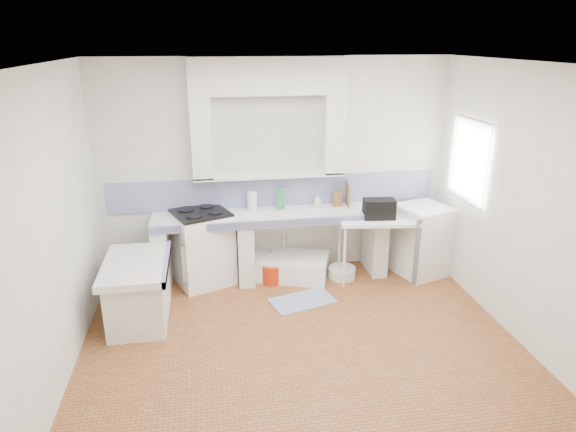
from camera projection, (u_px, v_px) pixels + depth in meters
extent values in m
plane|color=#95572D|center=(304.00, 350.00, 5.16)|extent=(4.50, 4.50, 0.00)
plane|color=white|center=(307.00, 64.00, 4.22)|extent=(4.50, 4.50, 0.00)
plane|color=white|center=(276.00, 169.00, 6.55)|extent=(4.50, 0.00, 4.50)
plane|color=white|center=(375.00, 342.00, 2.83)|extent=(4.50, 0.00, 4.50)
plane|color=white|center=(49.00, 236.00, 4.34)|extent=(0.00, 4.50, 4.50)
plane|color=white|center=(527.00, 209.00, 5.03)|extent=(0.00, 4.50, 4.50)
cube|color=white|center=(268.00, 76.00, 6.02)|extent=(1.90, 0.25, 0.45)
cube|color=#392012|center=(483.00, 161.00, 6.11)|extent=(0.35, 0.86, 1.06)
cube|color=white|center=(476.00, 130.00, 5.96)|extent=(0.01, 0.84, 0.24)
cube|color=white|center=(271.00, 216.00, 6.43)|extent=(3.00, 0.60, 0.08)
cube|color=navy|center=(274.00, 224.00, 6.17)|extent=(3.00, 0.04, 0.10)
cube|color=white|center=(162.00, 256.00, 6.37)|extent=(0.20, 0.55, 0.82)
cube|color=white|center=(245.00, 250.00, 6.53)|extent=(0.20, 0.55, 0.82)
cube|color=white|center=(375.00, 242.00, 6.80)|extent=(0.20, 0.55, 0.82)
cube|color=white|center=(136.00, 265.00, 5.51)|extent=(0.70, 1.10, 0.08)
cube|color=white|center=(139.00, 294.00, 5.63)|extent=(0.60, 1.00, 0.62)
cube|color=navy|center=(167.00, 263.00, 5.56)|extent=(0.04, 1.10, 0.10)
cube|color=navy|center=(276.00, 191.00, 6.63)|extent=(4.27, 0.03, 0.40)
cube|color=white|center=(203.00, 248.00, 6.45)|extent=(0.85, 0.83, 0.93)
cube|color=white|center=(286.00, 267.00, 6.71)|extent=(1.21, 0.91, 0.26)
cube|color=white|center=(377.00, 248.00, 6.57)|extent=(1.08, 0.69, 0.05)
cube|color=white|center=(422.00, 240.00, 6.70)|extent=(0.77, 0.77, 0.94)
cylinder|color=red|center=(272.00, 273.00, 6.54)|extent=(0.31, 0.31, 0.25)
cylinder|color=#D83300|center=(291.00, 269.00, 6.64)|extent=(0.31, 0.31, 0.28)
cylinder|color=#0720CD|center=(311.00, 267.00, 6.69)|extent=(0.35, 0.35, 0.28)
cylinder|color=white|center=(342.00, 272.00, 6.69)|extent=(0.41, 0.41, 0.14)
cylinder|color=silver|center=(271.00, 262.00, 6.80)|extent=(0.11, 0.11, 0.31)
cylinder|color=silver|center=(293.00, 261.00, 6.86)|extent=(0.09, 0.09, 0.27)
cube|color=black|center=(379.00, 209.00, 6.37)|extent=(0.42, 0.27, 0.25)
cylinder|color=#2F7D4A|center=(279.00, 199.00, 6.49)|extent=(0.07, 0.07, 0.29)
cylinder|color=#2F7D4A|center=(282.00, 198.00, 6.52)|extent=(0.07, 0.07, 0.30)
cube|color=#96653C|center=(337.00, 198.00, 6.66)|extent=(0.12, 0.11, 0.21)
cube|color=#96653C|center=(348.00, 194.00, 6.67)|extent=(0.04, 0.23, 0.31)
cylinder|color=white|center=(252.00, 201.00, 6.48)|extent=(0.15, 0.15, 0.25)
imported|color=white|center=(317.00, 201.00, 6.63)|extent=(0.09, 0.09, 0.17)
cube|color=#3B4782|center=(302.00, 301.00, 6.10)|extent=(0.84, 0.62, 0.01)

